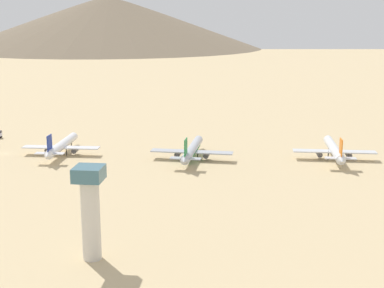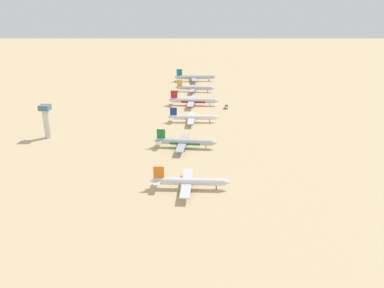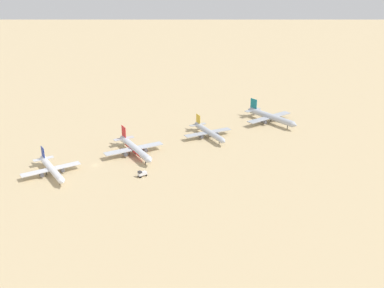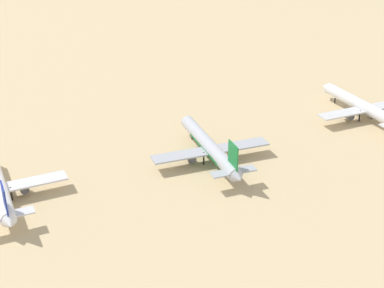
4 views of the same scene
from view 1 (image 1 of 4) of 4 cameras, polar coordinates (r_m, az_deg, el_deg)
ground_plane at (r=261.99m, az=-18.97°, el=-0.93°), size 1800.00×1800.00×0.00m
parked_jet_0 at (r=245.01m, az=14.63°, el=-0.56°), size 43.86×35.53×12.68m
parked_jet_1 at (r=236.71m, az=0.01°, el=-0.61°), size 44.16×35.86×12.74m
parked_jet_2 at (r=251.69m, az=-13.46°, el=-0.16°), size 42.80×34.71×12.36m
control_tower at (r=141.00m, az=-10.58°, el=-6.53°), size 7.20×7.20×24.67m
desert_hill_0 at (r=1073.17m, az=-8.54°, el=12.63°), size 578.25×578.25×100.85m
desert_hill_3 at (r=1164.06m, az=-7.91°, el=12.20°), size 493.24×493.24×81.08m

